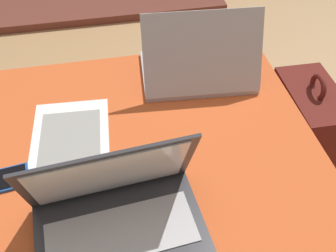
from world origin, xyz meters
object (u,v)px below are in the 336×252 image
at_px(laptop_far, 199,66).
at_px(cell_phone, 0,181).
at_px(paper_sheet, 70,138).
at_px(laptop_near, 117,213).
at_px(backpack, 303,138).

relative_size(laptop_far, cell_phone, 2.49).
bearing_deg(laptop_far, paper_sheet, 28.89).
xyz_separation_m(laptop_near, laptop_far, (0.30, 0.48, 0.00)).
relative_size(laptop_far, paper_sheet, 1.19).
bearing_deg(laptop_far, cell_phone, 31.94).
distance_m(backpack, paper_sheet, 0.80).
xyz_separation_m(laptop_far, paper_sheet, (-0.41, -0.18, -0.05)).
relative_size(laptop_near, backpack, 0.82).
xyz_separation_m(laptop_near, backpack, (0.66, 0.35, -0.27)).
bearing_deg(cell_phone, laptop_far, 109.76).
bearing_deg(paper_sheet, laptop_near, -67.00).
distance_m(laptop_near, backpack, 0.80).
bearing_deg(laptop_far, backpack, 164.66).
bearing_deg(laptop_near, backpack, 22.74).
height_order(cell_phone, paper_sheet, cell_phone).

